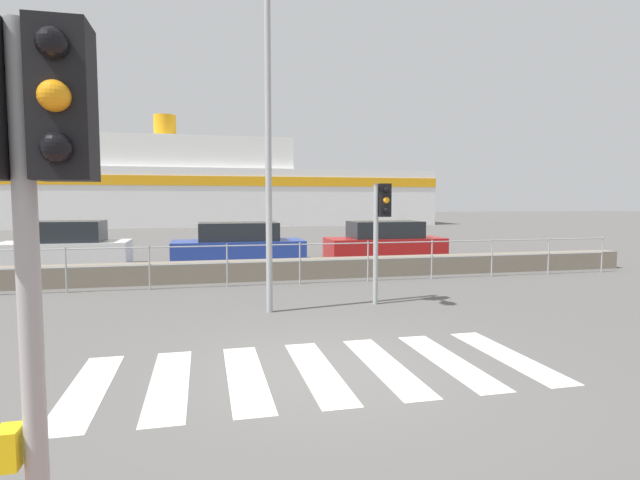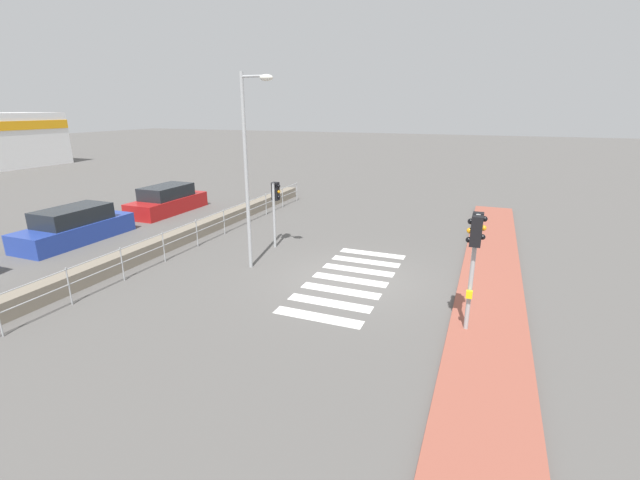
% 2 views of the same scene
% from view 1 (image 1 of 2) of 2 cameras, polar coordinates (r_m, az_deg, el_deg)
% --- Properties ---
extents(ground_plane, '(160.00, 160.00, 0.00)m').
position_cam_1_polar(ground_plane, '(6.54, 0.65, -14.67)').
color(ground_plane, '#565451').
extents(crosswalk, '(5.85, 2.40, 0.01)m').
position_cam_1_polar(crosswalk, '(6.52, -0.28, -14.71)').
color(crosswalk, silver).
rests_on(crosswalk, ground_plane).
extents(seawall, '(22.54, 0.55, 0.54)m').
position_cam_1_polar(seawall, '(13.61, -6.83, -3.43)').
color(seawall, slate).
rests_on(seawall, ground_plane).
extents(harbor_fence, '(20.32, 0.04, 1.08)m').
position_cam_1_polar(harbor_fence, '(12.70, -6.41, -1.98)').
color(harbor_fence, '#9EA0A3').
rests_on(harbor_fence, ground_plane).
extents(traffic_light_near, '(0.58, 0.41, 2.92)m').
position_cam_1_polar(traffic_light_near, '(2.53, -30.84, 6.85)').
color(traffic_light_near, '#9EA0A3').
rests_on(traffic_light_near, ground_plane).
extents(traffic_light_far, '(0.34, 0.32, 2.50)m').
position_cam_1_polar(traffic_light_far, '(10.34, 7.01, 2.76)').
color(traffic_light_far, '#9EA0A3').
rests_on(traffic_light_far, ground_plane).
extents(streetlamp, '(0.32, 1.11, 6.20)m').
position_cam_1_polar(streetlamp, '(9.50, -5.81, 14.69)').
color(streetlamp, '#9EA0A3').
rests_on(streetlamp, ground_plane).
extents(ferry_boat, '(36.92, 6.11, 9.15)m').
position_cam_1_polar(ferry_boat, '(43.57, -12.47, 5.72)').
color(ferry_boat, white).
rests_on(ferry_boat, ground_plane).
extents(parked_car_white, '(3.96, 1.77, 1.49)m').
position_cam_1_polar(parked_car_white, '(18.13, -27.16, -0.76)').
color(parked_car_white, silver).
rests_on(parked_car_white, ground_plane).
extents(parked_car_blue, '(4.52, 1.74, 1.39)m').
position_cam_1_polar(parked_car_blue, '(17.64, -9.30, -0.59)').
color(parked_car_blue, '#233D9E').
rests_on(parked_car_blue, ground_plane).
extents(parked_car_red, '(4.37, 1.71, 1.38)m').
position_cam_1_polar(parked_car_red, '(18.79, 7.42, -0.27)').
color(parked_car_red, '#B21919').
rests_on(parked_car_red, ground_plane).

